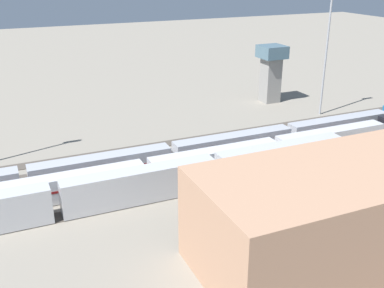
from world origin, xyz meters
The scene contains 11 objects.
ground_plane centered at (0.00, 0.00, 0.00)m, with size 400.00×400.00×0.00m, color gray.
track_bed_0 centered at (0.00, -10.00, 0.06)m, with size 140.00×2.80×0.12m, color #4C443D.
track_bed_1 centered at (0.00, -5.00, 0.06)m, with size 140.00×2.80×0.12m, color #4C443D.
track_bed_2 centered at (0.00, 0.00, 0.06)m, with size 140.00×2.80×0.12m, color #3D3833.
track_bed_3 centered at (0.00, 5.00, 0.06)m, with size 140.00×2.80×0.12m, color #3D3833.
track_bed_4 centered at (0.00, 10.00, 0.06)m, with size 140.00×2.80×0.12m, color #4C443D.
train_on_track_2 centered at (0.03, 0.00, 2.06)m, with size 114.80×3.06×4.40m.
train_on_track_4 centered at (18.72, 10.00, 2.62)m, with size 71.40×3.00×5.00m.
train_on_track_3 centered at (-5.83, 5.00, 2.09)m, with size 90.60×3.06×4.40m.
light_mast_0 centered at (-32.17, -13.19, 18.57)m, with size 2.80×0.70×29.49m.
control_tower centered at (-27.19, -26.99, 8.21)m, with size 6.00×6.00×14.09m.
Camera 1 is at (36.17, 68.07, 32.86)m, focal length 43.01 mm.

